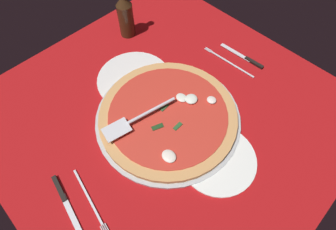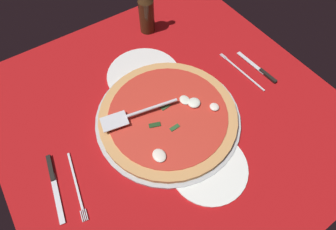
% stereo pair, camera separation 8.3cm
% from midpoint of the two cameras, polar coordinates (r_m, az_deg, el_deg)
% --- Properties ---
extents(ground_plane, '(1.05, 1.05, 0.01)m').
position_cam_midpoint_polar(ground_plane, '(0.87, -3.03, 0.56)').
color(ground_plane, '#A61114').
extents(checker_pattern, '(1.05, 1.05, 0.00)m').
position_cam_midpoint_polar(checker_pattern, '(0.87, -3.05, 0.72)').
color(checker_pattern, silver).
rests_on(checker_pattern, ground_plane).
extents(pizza_pan, '(0.46, 0.46, 0.01)m').
position_cam_midpoint_polar(pizza_pan, '(0.84, -2.81, -0.83)').
color(pizza_pan, '#AFB5B9').
rests_on(pizza_pan, ground_plane).
extents(dinner_plate_left, '(0.22, 0.22, 0.01)m').
position_cam_midpoint_polar(dinner_plate_left, '(0.79, 7.59, -9.60)').
color(dinner_plate_left, white).
rests_on(dinner_plate_left, ground_plane).
extents(dinner_plate_right, '(0.26, 0.26, 0.01)m').
position_cam_midpoint_polar(dinner_plate_right, '(0.95, -9.75, 7.38)').
color(dinner_plate_right, silver).
rests_on(dinner_plate_right, ground_plane).
extents(pizza, '(0.43, 0.43, 0.03)m').
position_cam_midpoint_polar(pizza, '(0.83, -2.79, -0.25)').
color(pizza, tan).
rests_on(pizza, pizza_pan).
extents(pizza_server, '(0.08, 0.24, 0.01)m').
position_cam_midpoint_polar(pizza_server, '(0.80, -9.59, -0.97)').
color(pizza_server, silver).
rests_on(pizza_server, pizza).
extents(place_setting_near, '(0.22, 0.14, 0.01)m').
position_cam_midpoint_polar(place_setting_near, '(1.02, 12.28, 11.19)').
color(place_setting_near, white).
rests_on(place_setting_near, ground_plane).
extents(place_setting_far, '(0.23, 0.15, 0.01)m').
position_cam_midpoint_polar(place_setting_far, '(0.80, -21.77, -17.20)').
color(place_setting_far, silver).
rests_on(place_setting_far, ground_plane).
extents(beer_bottle, '(0.06, 0.06, 0.23)m').
position_cam_midpoint_polar(beer_bottle, '(1.07, -11.47, 20.16)').
color(beer_bottle, '#382312').
rests_on(beer_bottle, ground_plane).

